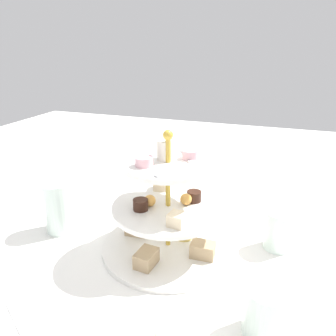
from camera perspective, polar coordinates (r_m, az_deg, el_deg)
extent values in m
plane|color=white|center=(0.72, 0.00, -13.83)|extent=(2.40, 2.40, 0.00)
cylinder|color=white|center=(0.72, 0.00, -13.50)|extent=(0.28, 0.28, 0.01)
cylinder|color=white|center=(0.67, 0.00, -6.90)|extent=(0.23, 0.23, 0.01)
cylinder|color=white|center=(0.63, 0.00, 0.61)|extent=(0.18, 0.18, 0.01)
cylinder|color=gold|center=(0.66, 0.00, -4.82)|extent=(0.01, 0.01, 0.25)
sphere|color=gold|center=(0.61, 0.00, 5.79)|extent=(0.02, 0.02, 0.02)
cube|color=tan|center=(0.68, 6.09, -14.04)|extent=(0.04, 0.05, 0.03)
cube|color=tan|center=(0.77, 3.17, -9.31)|extent=(0.06, 0.05, 0.03)
cube|color=tan|center=(0.75, -5.44, -10.36)|extent=(0.04, 0.05, 0.03)
cube|color=tan|center=(0.65, -3.82, -15.50)|extent=(0.05, 0.04, 0.03)
cylinder|color=#E5C660|center=(0.73, 2.81, -11.62)|extent=(0.04, 0.04, 0.01)
cylinder|color=#381E14|center=(0.65, -4.83, -6.41)|extent=(0.03, 0.03, 0.02)
cylinder|color=#381E14|center=(0.68, 4.58, -4.95)|extent=(0.03, 0.03, 0.02)
cube|color=beige|center=(0.73, -1.30, -2.85)|extent=(0.04, 0.04, 0.02)
cube|color=beige|center=(0.59, 1.62, -9.01)|extent=(0.03, 0.03, 0.02)
sphere|color=gold|center=(0.66, -3.19, -5.72)|extent=(0.02, 0.02, 0.02)
sphere|color=gold|center=(0.67, 3.17, -5.48)|extent=(0.02, 0.02, 0.02)
cylinder|color=#F2B7C1|center=(0.61, -4.20, 1.15)|extent=(0.03, 0.03, 0.02)
cylinder|color=#F2B7C1|center=(0.65, 3.95, 2.41)|extent=(0.03, 0.03, 0.02)
cylinder|color=white|center=(0.64, -0.37, 3.20)|extent=(0.04, 0.04, 0.04)
cube|color=silver|center=(0.59, 1.20, -0.39)|extent=(0.08, 0.05, 0.00)
cube|color=silver|center=(0.66, 3.36, 2.02)|extent=(0.08, 0.05, 0.00)
cylinder|color=silver|center=(0.80, -18.50, -6.48)|extent=(0.07, 0.07, 0.12)
cylinder|color=silver|center=(0.55, 16.59, -22.90)|extent=(0.06, 0.06, 0.08)
cube|color=silver|center=(0.99, 2.10, -3.49)|extent=(0.07, 0.16, 0.00)
cube|color=silver|center=(0.59, -23.61, -25.24)|extent=(0.10, 0.15, 0.00)
cylinder|color=silver|center=(0.74, 18.85, -10.29)|extent=(0.06, 0.06, 0.08)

